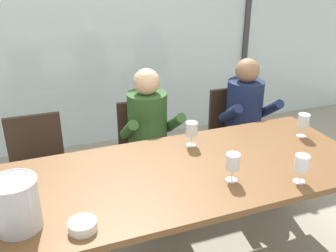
{
  "coord_description": "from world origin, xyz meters",
  "views": [
    {
      "loc": [
        -0.85,
        -1.87,
        1.97
      ],
      "look_at": [
        0.0,
        0.35,
        0.91
      ],
      "focal_mm": 40.56,
      "sensor_mm": 36.0,
      "label": 1
    }
  ],
  "objects_px": {
    "chair_center": "(234,128)",
    "person_olive_shirt": "(151,133)",
    "person_navy_polo": "(247,118)",
    "ice_bucket_primary": "(16,204)",
    "wine_glass_by_right_taster": "(302,164)",
    "dining_table": "(188,179)",
    "wine_glass_by_left_taster": "(303,122)",
    "wine_glass_center_pour": "(233,163)",
    "chair_near_curtain": "(38,164)",
    "tasting_bowl": "(83,226)",
    "wine_glass_near_bucket": "(191,130)",
    "chair_left_of_center": "(145,146)"
  },
  "relations": [
    {
      "from": "dining_table",
      "to": "wine_glass_by_right_taster",
      "type": "height_order",
      "value": "wine_glass_by_right_taster"
    },
    {
      "from": "chair_left_of_center",
      "to": "ice_bucket_primary",
      "type": "relative_size",
      "value": 3.3
    },
    {
      "from": "person_navy_polo",
      "to": "tasting_bowl",
      "type": "bearing_deg",
      "value": -140.67
    },
    {
      "from": "chair_center",
      "to": "wine_glass_near_bucket",
      "type": "xyz_separation_m",
      "value": [
        -0.73,
        -0.63,
        0.37
      ]
    },
    {
      "from": "chair_center",
      "to": "wine_glass_center_pour",
      "type": "distance_m",
      "value": 1.39
    },
    {
      "from": "person_olive_shirt",
      "to": "person_navy_polo",
      "type": "distance_m",
      "value": 0.9
    },
    {
      "from": "chair_near_curtain",
      "to": "ice_bucket_primary",
      "type": "distance_m",
      "value": 1.18
    },
    {
      "from": "chair_center",
      "to": "person_olive_shirt",
      "type": "relative_size",
      "value": 0.73
    },
    {
      "from": "dining_table",
      "to": "wine_glass_by_left_taster",
      "type": "xyz_separation_m",
      "value": [
        0.97,
        0.14,
        0.19
      ]
    },
    {
      "from": "chair_near_curtain",
      "to": "wine_glass_center_pour",
      "type": "xyz_separation_m",
      "value": [
        1.06,
        -1.1,
        0.37
      ]
    },
    {
      "from": "chair_near_curtain",
      "to": "wine_glass_by_right_taster",
      "type": "xyz_separation_m",
      "value": [
        1.42,
        -1.25,
        0.37
      ]
    },
    {
      "from": "person_olive_shirt",
      "to": "person_navy_polo",
      "type": "xyz_separation_m",
      "value": [
        0.9,
        0.0,
        0.0
      ]
    },
    {
      "from": "chair_left_of_center",
      "to": "tasting_bowl",
      "type": "relative_size",
      "value": 6.26
    },
    {
      "from": "chair_center",
      "to": "tasting_bowl",
      "type": "relative_size",
      "value": 6.26
    },
    {
      "from": "chair_center",
      "to": "person_navy_polo",
      "type": "height_order",
      "value": "person_navy_polo"
    },
    {
      "from": "chair_near_curtain",
      "to": "wine_glass_near_bucket",
      "type": "xyz_separation_m",
      "value": [
        1.03,
        -0.59,
        0.37
      ]
    },
    {
      "from": "wine_glass_by_right_taster",
      "to": "wine_glass_near_bucket",
      "type": "bearing_deg",
      "value": 121.0
    },
    {
      "from": "chair_center",
      "to": "wine_glass_by_left_taster",
      "type": "distance_m",
      "value": 0.88
    },
    {
      "from": "chair_left_of_center",
      "to": "wine_glass_center_pour",
      "type": "relative_size",
      "value": 5.01
    },
    {
      "from": "wine_glass_by_left_taster",
      "to": "chair_left_of_center",
      "type": "bearing_deg",
      "value": 142.82
    },
    {
      "from": "wine_glass_by_left_taster",
      "to": "person_navy_polo",
      "type": "bearing_deg",
      "value": 96.06
    },
    {
      "from": "dining_table",
      "to": "person_olive_shirt",
      "type": "xyz_separation_m",
      "value": [
        0.01,
        0.76,
        -0.01
      ]
    },
    {
      "from": "wine_glass_center_pour",
      "to": "wine_glass_by_right_taster",
      "type": "bearing_deg",
      "value": -23.29
    },
    {
      "from": "person_navy_polo",
      "to": "ice_bucket_primary",
      "type": "distance_m",
      "value": 2.15
    },
    {
      "from": "person_olive_shirt",
      "to": "wine_glass_by_left_taster",
      "type": "xyz_separation_m",
      "value": [
        0.97,
        -0.62,
        0.2
      ]
    },
    {
      "from": "chair_left_of_center",
      "to": "chair_center",
      "type": "distance_m",
      "value": 0.89
    },
    {
      "from": "chair_near_curtain",
      "to": "chair_left_of_center",
      "type": "height_order",
      "value": "same"
    },
    {
      "from": "chair_center",
      "to": "wine_glass_by_left_taster",
      "type": "relative_size",
      "value": 5.01
    },
    {
      "from": "dining_table",
      "to": "wine_glass_by_left_taster",
      "type": "relative_size",
      "value": 13.24
    },
    {
      "from": "chair_left_of_center",
      "to": "wine_glass_by_right_taster",
      "type": "relative_size",
      "value": 5.01
    },
    {
      "from": "person_olive_shirt",
      "to": "wine_glass_center_pour",
      "type": "height_order",
      "value": "person_olive_shirt"
    },
    {
      "from": "dining_table",
      "to": "wine_glass_near_bucket",
      "type": "xyz_separation_m",
      "value": [
        0.15,
        0.3,
        0.19
      ]
    },
    {
      "from": "wine_glass_by_left_taster",
      "to": "wine_glass_center_pour",
      "type": "height_order",
      "value": "same"
    },
    {
      "from": "chair_near_curtain",
      "to": "person_olive_shirt",
      "type": "xyz_separation_m",
      "value": [
        0.88,
        -0.13,
        0.17
      ]
    },
    {
      "from": "chair_center",
      "to": "person_navy_polo",
      "type": "bearing_deg",
      "value": -81.58
    },
    {
      "from": "wine_glass_by_right_taster",
      "to": "wine_glass_by_left_taster",
      "type": "bearing_deg",
      "value": 50.11
    },
    {
      "from": "chair_near_curtain",
      "to": "person_olive_shirt",
      "type": "height_order",
      "value": "person_olive_shirt"
    },
    {
      "from": "ice_bucket_primary",
      "to": "tasting_bowl",
      "type": "distance_m",
      "value": 0.33
    },
    {
      "from": "dining_table",
      "to": "person_navy_polo",
      "type": "xyz_separation_m",
      "value": [
        0.91,
        0.76,
        -0.01
      ]
    },
    {
      "from": "wine_glass_by_left_taster",
      "to": "wine_glass_center_pour",
      "type": "bearing_deg",
      "value": -155.99
    },
    {
      "from": "wine_glass_by_left_taster",
      "to": "wine_glass_by_right_taster",
      "type": "relative_size",
      "value": 1.0
    },
    {
      "from": "wine_glass_by_right_taster",
      "to": "ice_bucket_primary",
      "type": "bearing_deg",
      "value": 174.41
    },
    {
      "from": "person_olive_shirt",
      "to": "tasting_bowl",
      "type": "height_order",
      "value": "person_olive_shirt"
    },
    {
      "from": "chair_left_of_center",
      "to": "wine_glass_by_right_taster",
      "type": "height_order",
      "value": "wine_glass_by_right_taster"
    },
    {
      "from": "chair_near_curtain",
      "to": "tasting_bowl",
      "type": "relative_size",
      "value": 6.26
    },
    {
      "from": "person_olive_shirt",
      "to": "wine_glass_by_left_taster",
      "type": "distance_m",
      "value": 1.17
    },
    {
      "from": "dining_table",
      "to": "person_navy_polo",
      "type": "bearing_deg",
      "value": 40.0
    },
    {
      "from": "chair_near_curtain",
      "to": "wine_glass_near_bucket",
      "type": "relative_size",
      "value": 5.01
    },
    {
      "from": "chair_near_curtain",
      "to": "person_navy_polo",
      "type": "bearing_deg",
      "value": -3.36
    },
    {
      "from": "tasting_bowl",
      "to": "chair_near_curtain",
      "type": "bearing_deg",
      "value": 97.64
    }
  ]
}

